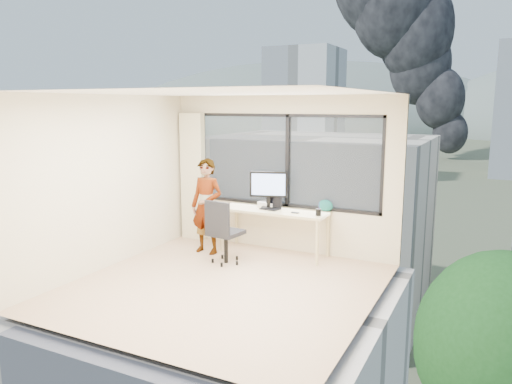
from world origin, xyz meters
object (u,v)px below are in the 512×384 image
Objects in this scene: desk at (274,232)px; chair at (226,231)px; laptop at (270,203)px; handbag at (325,206)px; game_console at (269,204)px; monitor at (268,190)px; person at (207,206)px.

desk is 1.74× the size of chair.
laptop is 1.30× the size of handbag.
game_console is (0.28, 0.99, 0.27)m from chair.
game_console is 0.98× the size of laptop.
monitor is 1.96× the size of laptop.
monitor is 2.54× the size of handbag.
chair is 1.05m from monitor.
chair is 1.07m from game_console.
monitor is at bearing -55.42° from game_console.
desk is at bearing 11.08° from laptop.
chair is 0.65× the size of person.
chair is 0.93m from laptop.
monitor is 0.23m from laptop.
laptop is (0.96, 0.43, 0.06)m from person.
game_console is at bearing 93.41° from monitor.
desk is at bearing -171.41° from handbag.
chair is 1.66m from handbag.
chair is at bearing -28.43° from person.
person is at bearing -157.00° from desk.
laptop is (0.07, -0.06, -0.21)m from monitor.
game_console is 0.27m from laptop.
laptop reaches higher than game_console.
laptop is at bearing -46.71° from game_console.
laptop reaches higher than desk.
handbag is at bearing 45.83° from chair.
chair reaches higher than desk.
person is 1.06m from monitor.
game_console is at bearing 40.98° from person.
person is 4.95× the size of laptop.
laptop reaches higher than handbag.
monitor is (-0.13, 0.06, 0.69)m from desk.
game_console is at bearing 130.06° from desk.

